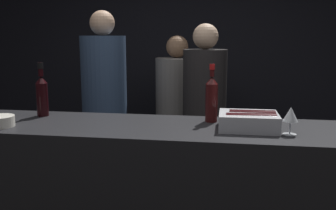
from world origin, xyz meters
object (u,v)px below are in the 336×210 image
at_px(ice_bin_with_bottles, 249,120).
at_px(person_grey_polo, 177,113).
at_px(red_wine_bottle_tall, 212,98).
at_px(wine_glass, 291,115).
at_px(red_wine_bottle_black_foil, 42,94).
at_px(person_blond_tee, 204,115).
at_px(person_in_hoodie, 105,106).

bearing_deg(ice_bin_with_bottles, person_grey_polo, 113.06).
relative_size(ice_bin_with_bottles, red_wine_bottle_tall, 0.92).
distance_m(wine_glass, person_grey_polo, 1.73).
distance_m(red_wine_bottle_tall, red_wine_bottle_black_foil, 1.11).
height_order(red_wine_bottle_black_foil, person_blond_tee, person_blond_tee).
height_order(ice_bin_with_bottles, person_in_hoodie, person_in_hoodie).
relative_size(ice_bin_with_bottles, wine_glass, 2.17).
height_order(wine_glass, red_wine_bottle_black_foil, red_wine_bottle_black_foil).
bearing_deg(person_grey_polo, red_wine_bottle_black_foil, -177.85).
xyz_separation_m(person_blond_tee, person_grey_polo, (-0.29, 0.41, -0.07)).
xyz_separation_m(red_wine_bottle_tall, person_in_hoodie, (-0.95, 0.80, -0.22)).
distance_m(ice_bin_with_bottles, wine_glass, 0.24).
bearing_deg(red_wine_bottle_tall, person_in_hoodie, 140.09).
bearing_deg(red_wine_bottle_tall, person_blond_tee, 96.26).
height_order(wine_glass, person_blond_tee, person_blond_tee).
xyz_separation_m(wine_glass, person_blond_tee, (-0.52, 1.09, -0.24)).
height_order(red_wine_bottle_tall, person_grey_polo, person_grey_polo).
bearing_deg(person_grey_polo, red_wine_bottle_tall, -130.29).
height_order(red_wine_bottle_tall, person_blond_tee, person_blond_tee).
height_order(ice_bin_with_bottles, person_blond_tee, person_blond_tee).
bearing_deg(person_blond_tee, person_grey_polo, 84.17).
bearing_deg(wine_glass, person_in_hoodie, 142.71).
xyz_separation_m(ice_bin_with_bottles, red_wine_bottle_tall, (-0.22, 0.16, 0.10)).
height_order(red_wine_bottle_tall, person_in_hoodie, person_in_hoodie).
distance_m(person_in_hoodie, person_blond_tee, 0.87).
height_order(wine_glass, person_in_hoodie, person_in_hoodie).
xyz_separation_m(wine_glass, red_wine_bottle_black_foil, (-1.54, 0.26, 0.04)).
bearing_deg(ice_bin_with_bottles, person_in_hoodie, 140.69).
xyz_separation_m(wine_glass, person_grey_polo, (-0.81, 1.50, -0.31)).
bearing_deg(person_grey_polo, person_blond_tee, -112.11).
relative_size(red_wine_bottle_tall, person_in_hoodie, 0.19).
bearing_deg(person_blond_tee, red_wine_bottle_tall, -124.69).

